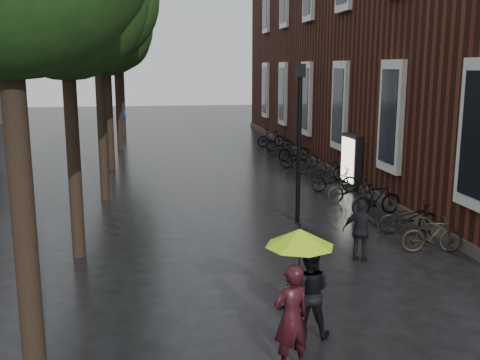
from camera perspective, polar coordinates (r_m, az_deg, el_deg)
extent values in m
cube|color=#38160F|center=(29.13, 17.42, 13.78)|extent=(10.00, 33.00, 12.00)
cube|color=black|center=(14.43, 22.95, 4.22)|extent=(0.10, 1.20, 3.00)
cube|color=silver|center=(18.87, 15.19, 6.25)|extent=(0.25, 1.60, 3.60)
cube|color=black|center=(18.83, 14.91, 6.26)|extent=(0.10, 1.20, 3.00)
cube|color=silver|center=(23.50, 10.18, 7.44)|extent=(0.25, 1.60, 3.60)
cube|color=black|center=(23.47, 9.95, 7.44)|extent=(0.10, 1.20, 3.00)
cube|color=silver|center=(28.26, 6.83, 8.21)|extent=(0.25, 1.60, 3.60)
cube|color=black|center=(28.23, 6.63, 8.21)|extent=(0.10, 1.20, 3.00)
cube|color=silver|center=(33.09, 4.44, 8.73)|extent=(0.25, 1.60, 3.60)
cube|color=black|center=(33.07, 4.27, 8.73)|extent=(0.10, 1.20, 3.00)
cube|color=silver|center=(37.96, 2.65, 9.11)|extent=(0.25, 1.60, 3.60)
cube|color=black|center=(37.94, 2.50, 9.11)|extent=(0.10, 1.20, 3.00)
cube|color=silver|center=(38.13, 2.73, 17.40)|extent=(0.25, 1.60, 3.60)
cube|color=black|center=(38.11, 2.58, 17.40)|extent=(0.10, 1.20, 3.00)
cube|color=#3F3833|center=(27.66, 7.55, 2.17)|extent=(0.40, 33.00, 0.30)
cylinder|color=black|center=(8.15, -21.00, -5.46)|extent=(0.32, 0.32, 4.68)
cylinder|color=black|center=(13.95, -16.49, 1.35)|extent=(0.32, 0.32, 4.51)
cylinder|color=black|center=(19.82, -13.82, 5.03)|extent=(0.32, 0.32, 4.95)
cylinder|color=black|center=(25.81, -13.10, 5.89)|extent=(0.32, 0.32, 4.40)
cylinder|color=black|center=(31.75, -12.23, 7.29)|extent=(0.32, 0.32, 4.79)
cylinder|color=black|center=(37.74, -11.84, 7.78)|extent=(0.32, 0.32, 4.57)
imported|color=black|center=(8.81, 5.22, -13.78)|extent=(0.72, 0.58, 1.71)
imported|color=black|center=(9.91, 6.99, -11.21)|extent=(0.91, 0.80, 1.59)
cylinder|color=black|center=(9.12, 6.00, -10.06)|extent=(0.02, 0.02, 1.41)
cone|color=#A9DF17|center=(8.89, 6.10, -5.83)|extent=(1.11, 1.11, 0.28)
cylinder|color=black|center=(8.84, 6.12, -4.70)|extent=(0.02, 0.02, 0.08)
imported|color=black|center=(13.70, 12.23, -5.06)|extent=(0.96, 0.75, 1.51)
imported|color=black|center=(14.89, 18.95, -5.27)|extent=(1.59, 0.68, 0.93)
imported|color=black|center=(16.36, 16.78, -3.68)|extent=(1.75, 0.69, 0.91)
imported|color=black|center=(18.07, 13.66, -1.88)|extent=(1.78, 0.76, 1.04)
imported|color=black|center=(19.57, 11.23, -0.90)|extent=(1.83, 0.80, 0.93)
imported|color=black|center=(21.09, 9.56, 0.02)|extent=(1.78, 0.80, 0.91)
imported|color=black|center=(22.90, 9.02, 1.02)|extent=(1.65, 0.77, 0.96)
imported|color=black|center=(24.42, 7.56, 1.58)|extent=(1.70, 0.88, 0.85)
imported|color=black|center=(25.83, 6.03, 2.27)|extent=(1.82, 0.71, 0.94)
imported|color=black|center=(27.63, 5.48, 2.95)|extent=(1.73, 0.77, 1.00)
imported|color=black|center=(29.20, 4.40, 3.30)|extent=(1.74, 0.85, 0.88)
imported|color=black|center=(30.97, 4.00, 3.84)|extent=(1.61, 0.69, 0.94)
imported|color=black|center=(32.45, 3.16, 4.28)|extent=(1.77, 0.85, 1.03)
cube|color=black|center=(21.92, 11.25, 1.91)|extent=(0.28, 1.36, 2.05)
cube|color=white|center=(21.87, 10.89, 2.03)|extent=(0.04, 1.14, 1.68)
cylinder|color=black|center=(16.53, 6.00, 3.03)|extent=(0.13, 0.13, 4.36)
cube|color=black|center=(16.35, 6.17, 11.00)|extent=(0.24, 0.24, 0.38)
sphere|color=#FFE5B2|center=(16.35, 6.17, 11.00)|extent=(0.20, 0.20, 0.20)
cylinder|color=#262628|center=(25.79, -11.85, 3.79)|extent=(0.06, 0.06, 2.48)
cylinder|color=#0E299C|center=(25.65, -11.75, 6.54)|extent=(0.03, 0.50, 0.50)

